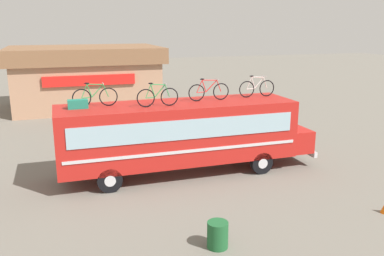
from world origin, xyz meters
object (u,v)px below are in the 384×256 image
object	(u,v)px
rooftop_bicycle_3	(209,91)
trash_bin	(218,235)
rooftop_bicycle_2	(158,97)
rooftop_bicycle_1	(95,97)
rooftop_bicycle_4	(257,88)
luggage_bag_1	(78,104)
bus	(183,132)

from	to	relation	value
rooftop_bicycle_3	trash_bin	size ratio (longest dim) A/B	2.35
rooftop_bicycle_2	rooftop_bicycle_1	bearing A→B (deg)	162.34
rooftop_bicycle_2	trash_bin	xyz separation A→B (m)	(0.29, -5.76, -3.03)
rooftop_bicycle_3	rooftop_bicycle_4	xyz separation A→B (m)	(2.35, 0.18, 0.00)
luggage_bag_1	rooftop_bicycle_4	size ratio (longest dim) A/B	0.44
luggage_bag_1	trash_bin	xyz separation A→B (m)	(3.30, -6.31, -2.81)
luggage_bag_1	rooftop_bicycle_3	xyz separation A→B (m)	(5.38, 0.05, 0.22)
rooftop_bicycle_1	rooftop_bicycle_4	world-z (taller)	rooftop_bicycle_4
rooftop_bicycle_2	luggage_bag_1	bearing A→B (deg)	169.72
rooftop_bicycle_1	rooftop_bicycle_2	distance (m)	2.45
trash_bin	rooftop_bicycle_4	bearing A→B (deg)	55.93
trash_bin	rooftop_bicycle_2	bearing A→B (deg)	92.85
bus	rooftop_bicycle_1	distance (m)	3.87
rooftop_bicycle_2	rooftop_bicycle_4	size ratio (longest dim) A/B	0.97
rooftop_bicycle_3	rooftop_bicycle_4	bearing A→B (deg)	4.45
luggage_bag_1	rooftop_bicycle_1	distance (m)	0.74
rooftop_bicycle_3	luggage_bag_1	bearing A→B (deg)	-179.45
rooftop_bicycle_3	trash_bin	world-z (taller)	rooftop_bicycle_3
rooftop_bicycle_1	trash_bin	xyz separation A→B (m)	(2.62, -6.51, -3.04)
rooftop_bicycle_2	rooftop_bicycle_4	world-z (taller)	rooftop_bicycle_4
rooftop_bicycle_4	trash_bin	bearing A→B (deg)	-124.07
luggage_bag_1	rooftop_bicycle_4	world-z (taller)	rooftop_bicycle_4
bus	luggage_bag_1	xyz separation A→B (m)	(-4.16, 0.15, 1.42)
luggage_bag_1	trash_bin	size ratio (longest dim) A/B	0.98
bus	rooftop_bicycle_3	bearing A→B (deg)	9.58
rooftop_bicycle_1	trash_bin	world-z (taller)	rooftop_bicycle_1
bus	luggage_bag_1	world-z (taller)	luggage_bag_1
rooftop_bicycle_1	rooftop_bicycle_2	world-z (taller)	rooftop_bicycle_1
rooftop_bicycle_4	trash_bin	world-z (taller)	rooftop_bicycle_4
rooftop_bicycle_2	rooftop_bicycle_3	size ratio (longest dim) A/B	0.92
bus	rooftop_bicycle_4	world-z (taller)	rooftop_bicycle_4
luggage_bag_1	rooftop_bicycle_1	world-z (taller)	rooftop_bicycle_1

